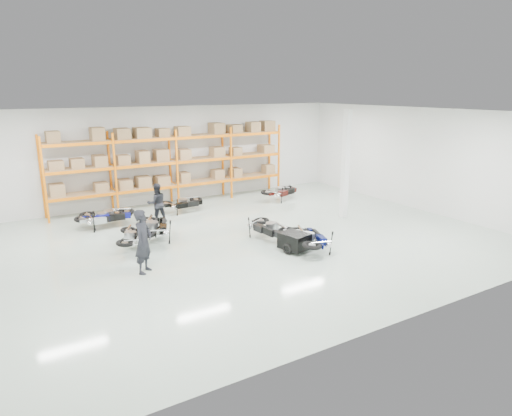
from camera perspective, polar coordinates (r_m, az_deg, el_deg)
room at (r=15.80m, az=-1.81°, el=3.61°), size 18.00×18.00×18.00m
pallet_rack at (r=21.57m, az=-10.32°, el=6.41°), size 11.28×0.98×3.62m
structural_column at (r=19.22m, az=11.12°, el=5.35°), size 0.25×0.25×4.50m
moto_blue_centre at (r=15.34m, az=6.94°, el=-3.33°), size 1.49×2.06×1.20m
moto_silver_left at (r=16.07m, az=-15.13°, el=-3.10°), size 1.39×1.88×1.10m
moto_black_far_left at (r=16.73m, az=-12.56°, el=-1.92°), size 1.65×2.19×1.27m
moto_touring_right at (r=16.45m, az=1.57°, el=-2.04°), size 1.02×1.85×1.16m
trailer at (r=15.25m, az=4.82°, el=-4.15°), size 0.92×1.58×0.64m
moto_back_a at (r=18.90m, az=-18.09°, el=-0.53°), size 1.97×1.27×1.18m
moto_back_b at (r=18.76m, az=-18.75°, el=-0.82°), size 1.78×1.03×1.10m
moto_back_c at (r=20.25m, az=-9.11°, el=0.92°), size 1.72×0.87×1.11m
moto_back_d at (r=22.21m, az=3.14°, el=2.40°), size 1.98×1.33×1.17m
person_left at (r=13.76m, az=-13.90°, el=-4.07°), size 0.82×0.83×1.92m
person_back at (r=18.83m, az=-12.30°, el=0.60°), size 0.83×0.67×1.61m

